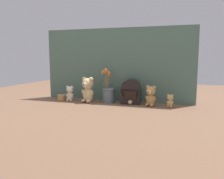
# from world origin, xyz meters

# --- Properties ---
(ground_plane) EXTENTS (4.00, 4.00, 0.00)m
(ground_plane) POSITION_xyz_m (0.00, 0.00, 0.00)
(ground_plane) COLOR brown
(backdrop_wall) EXTENTS (1.60, 0.02, 0.76)m
(backdrop_wall) POSITION_xyz_m (0.00, 0.17, 0.38)
(backdrop_wall) COLOR #4C6B5B
(backdrop_wall) RESTS_ON ground
(teddy_bear_large) EXTENTS (0.14, 0.13, 0.26)m
(teddy_bear_large) POSITION_xyz_m (-0.25, -0.01, 0.14)
(teddy_bear_large) COLOR #DBBC84
(teddy_bear_large) RESTS_ON ground
(teddy_bear_medium) EXTENTS (0.11, 0.10, 0.20)m
(teddy_bear_medium) POSITION_xyz_m (0.39, -0.01, 0.10)
(teddy_bear_medium) COLOR tan
(teddy_bear_medium) RESTS_ON ground
(teddy_bear_small) EXTENTS (0.09, 0.08, 0.16)m
(teddy_bear_small) POSITION_xyz_m (-0.46, -0.01, 0.08)
(teddy_bear_small) COLOR beige
(teddy_bear_small) RESTS_ON ground
(teddy_bear_tiny) EXTENTS (0.07, 0.06, 0.12)m
(teddy_bear_tiny) POSITION_xyz_m (0.57, 0.00, 0.06)
(teddy_bear_tiny) COLOR tan
(teddy_bear_tiny) RESTS_ON ground
(flower_vase) EXTENTS (0.16, 0.15, 0.35)m
(flower_vase) POSITION_xyz_m (-0.05, 0.04, 0.09)
(flower_vase) COLOR slate
(flower_vase) RESTS_ON ground
(vintage_radio) EXTENTS (0.21, 0.15, 0.25)m
(vintage_radio) POSITION_xyz_m (0.18, 0.05, 0.12)
(vintage_radio) COLOR black
(vintage_radio) RESTS_ON ground
(decorative_tin_tall) EXTENTS (0.09, 0.09, 0.06)m
(decorative_tin_tall) POSITION_xyz_m (-0.56, 0.00, 0.03)
(decorative_tin_tall) COLOR tan
(decorative_tin_tall) RESTS_ON ground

